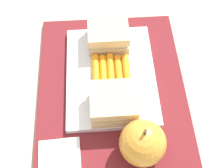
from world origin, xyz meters
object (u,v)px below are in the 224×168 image
object	(u,v)px
sandwich_half_right	(114,103)
apple	(143,143)
carrot_sticks_bundle	(111,71)
paper_napkin	(60,159)
sandwich_half_left	(108,35)
food_tray	(111,75)

from	to	relation	value
sandwich_half_right	apple	world-z (taller)	apple
carrot_sticks_bundle	paper_napkin	bearing A→B (deg)	-31.16
apple	paper_napkin	xyz separation A→B (m)	(0.00, -0.14, -0.04)
sandwich_half_left	sandwich_half_right	distance (m)	0.16
carrot_sticks_bundle	apple	world-z (taller)	apple
sandwich_half_left	apple	distance (m)	0.24
food_tray	paper_napkin	distance (m)	0.19
sandwich_half_left	carrot_sticks_bundle	xyz separation A→B (m)	(0.08, 0.00, -0.02)
sandwich_half_right	carrot_sticks_bundle	bearing A→B (deg)	179.59
sandwich_half_left	sandwich_half_right	xyz separation A→B (m)	(0.16, 0.00, 0.00)
sandwich_half_right	paper_napkin	bearing A→B (deg)	-49.45
food_tray	carrot_sticks_bundle	bearing A→B (deg)	42.50
sandwich_half_left	sandwich_half_right	bearing A→B (deg)	0.00
sandwich_half_right	apple	distance (m)	0.09
carrot_sticks_bundle	apple	distance (m)	0.16
sandwich_half_left	sandwich_half_right	size ratio (longest dim) A/B	1.00
apple	sandwich_half_right	bearing A→B (deg)	-151.84
apple	paper_napkin	distance (m)	0.14
apple	paper_napkin	bearing A→B (deg)	-88.03
sandwich_half_right	carrot_sticks_bundle	distance (m)	0.08
carrot_sticks_bundle	paper_napkin	size ratio (longest dim) A/B	1.13
carrot_sticks_bundle	sandwich_half_left	bearing A→B (deg)	-179.60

